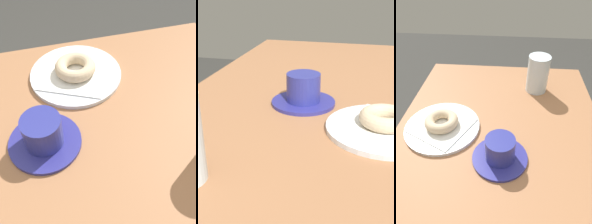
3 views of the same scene
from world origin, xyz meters
TOP-DOWN VIEW (x-y plane):
  - table at (0.00, 0.00)m, footprint 1.19×0.63m
  - plate_sugar_ring at (-0.19, -0.17)m, footprint 0.23×0.23m
  - napkin_sugar_ring at (-0.19, -0.17)m, footprint 0.21×0.21m
  - donut_sugar_ring at (-0.19, -0.17)m, footprint 0.10×0.10m
  - coffee_cup at (-0.09, 0.01)m, footprint 0.15×0.15m

SIDE VIEW (x-z plane):
  - table at x=0.00m, z-range 0.26..1.04m
  - plate_sugar_ring at x=-0.19m, z-range 0.77..0.78m
  - napkin_sugar_ring at x=-0.19m, z-range 0.78..0.79m
  - donut_sugar_ring at x=-0.19m, z-range 0.79..0.82m
  - coffee_cup at x=-0.09m, z-range 0.77..0.84m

